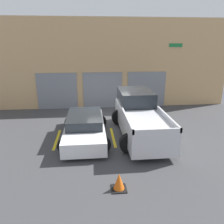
# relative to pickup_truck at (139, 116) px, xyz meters

# --- Properties ---
(ground_plane) EXTENTS (28.00, 28.00, 0.00)m
(ground_plane) POSITION_rel_pickup_truck_xyz_m (-1.32, 1.72, -0.91)
(ground_plane) COLOR #3D3D3F
(shophouse_building) EXTENTS (16.92, 0.68, 5.83)m
(shophouse_building) POSITION_rel_pickup_truck_xyz_m (-1.32, 5.01, 1.96)
(shophouse_building) COLOR tan
(shophouse_building) RESTS_ON ground
(pickup_truck) EXTENTS (2.46, 5.19, 1.95)m
(pickup_truck) POSITION_rel_pickup_truck_xyz_m (0.00, 0.00, 0.00)
(pickup_truck) COLOR silver
(pickup_truck) RESTS_ON ground
(sedan_white) EXTENTS (2.19, 4.36, 1.16)m
(sedan_white) POSITION_rel_pickup_truck_xyz_m (-2.64, -0.27, -0.35)
(sedan_white) COLOR white
(sedan_white) RESTS_ON ground
(parking_stripe_far_left) EXTENTS (0.12, 2.20, 0.01)m
(parking_stripe_far_left) POSITION_rel_pickup_truck_xyz_m (-3.96, -0.30, -0.91)
(parking_stripe_far_left) COLOR gold
(parking_stripe_far_left) RESTS_ON ground
(parking_stripe_left) EXTENTS (0.12, 2.20, 0.01)m
(parking_stripe_left) POSITION_rel_pickup_truck_xyz_m (-1.32, -0.30, -0.91)
(parking_stripe_left) COLOR gold
(parking_stripe_left) RESTS_ON ground
(parking_stripe_centre) EXTENTS (0.12, 2.20, 0.01)m
(parking_stripe_centre) POSITION_rel_pickup_truck_xyz_m (1.32, -0.30, -0.91)
(parking_stripe_centre) COLOR gold
(parking_stripe_centre) RESTS_ON ground
(traffic_cone) EXTENTS (0.47, 0.47, 0.55)m
(traffic_cone) POSITION_rel_pickup_truck_xyz_m (-1.53, -4.16, -0.66)
(traffic_cone) COLOR black
(traffic_cone) RESTS_ON ground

